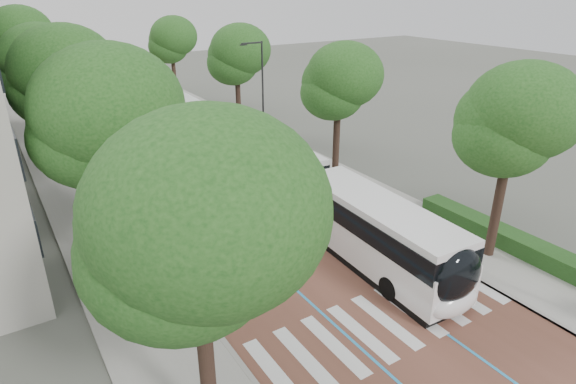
{
  "coord_description": "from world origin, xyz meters",
  "views": [
    {
      "loc": [
        -11.01,
        -9.63,
        11.99
      ],
      "look_at": [
        0.76,
        8.93,
        2.4
      ],
      "focal_mm": 30.0,
      "sensor_mm": 36.0,
      "label": 1
    }
  ],
  "objects": [
    {
      "name": "road",
      "position": [
        0.0,
        40.0,
        0.01
      ],
      "size": [
        11.0,
        140.0,
        0.02
      ],
      "primitive_type": "cube",
      "color": "brown",
      "rests_on": "ground"
    },
    {
      "name": "hedge",
      "position": [
        9.1,
        0.0,
        0.52
      ],
      "size": [
        1.2,
        14.0,
        0.8
      ],
      "primitive_type": "cube",
      "color": "#1B3E15",
      "rests_on": "sidewalk_right"
    },
    {
      "name": "streetlight_far",
      "position": [
        6.62,
        22.0,
        4.82
      ],
      "size": [
        1.82,
        0.2,
        8.0
      ],
      "color": "#2C2C2F",
      "rests_on": "sidewalk_right"
    },
    {
      "name": "kerb_left",
      "position": [
        -5.6,
        40.0,
        0.06
      ],
      "size": [
        0.2,
        140.0,
        0.14
      ],
      "primitive_type": "cube",
      "color": "gray",
      "rests_on": "ground"
    },
    {
      "name": "lamp_post_left",
      "position": [
        -6.1,
        8.0,
        4.12
      ],
      "size": [
        0.14,
        0.14,
        8.0
      ],
      "primitive_type": "cylinder",
      "color": "#2C2C2F",
      "rests_on": "sidewalk_left"
    },
    {
      "name": "trees_left",
      "position": [
        -7.5,
        24.01,
        6.83
      ],
      "size": [
        5.79,
        60.61,
        9.73
      ],
      "color": "black",
      "rests_on": "ground"
    },
    {
      "name": "zebra_crossing",
      "position": [
        0.2,
        1.0,
        0.03
      ],
      "size": [
        10.55,
        3.6,
        0.01
      ],
      "color": "silver",
      "rests_on": "ground"
    },
    {
      "name": "bus_queued_0",
      "position": [
        2.5,
        24.66,
        1.62
      ],
      "size": [
        2.79,
        12.45,
        3.2
      ],
      "rotation": [
        0.0,
        0.0,
        -0.02
      ],
      "color": "white",
      "rests_on": "ground"
    },
    {
      "name": "kerb_right",
      "position": [
        5.6,
        40.0,
        0.06
      ],
      "size": [
        0.2,
        140.0,
        0.14
      ],
      "primitive_type": "cube",
      "color": "gray",
      "rests_on": "ground"
    },
    {
      "name": "sidewalk_right",
      "position": [
        7.5,
        40.0,
        0.06
      ],
      "size": [
        4.0,
        140.0,
        0.12
      ],
      "primitive_type": "cube",
      "color": "gray",
      "rests_on": "ground"
    },
    {
      "name": "bus_queued_1",
      "position": [
        2.64,
        36.78,
        1.62
      ],
      "size": [
        3.01,
        12.49,
        3.2
      ],
      "rotation": [
        0.0,
        0.0,
        -0.04
      ],
      "color": "white",
      "rests_on": "ground"
    },
    {
      "name": "lane_line_left",
      "position": [
        -1.6,
        40.0,
        0.02
      ],
      "size": [
        0.12,
        126.0,
        0.01
      ],
      "primitive_type": "cube",
      "color": "#2991D0",
      "rests_on": "road"
    },
    {
      "name": "lead_bus",
      "position": [
        2.73,
        8.11,
        1.63
      ],
      "size": [
        3.33,
        18.49,
        3.2
      ],
      "rotation": [
        0.0,
        0.0,
        -0.04
      ],
      "color": "black",
      "rests_on": "ground"
    },
    {
      "name": "ground",
      "position": [
        0.0,
        0.0,
        0.0
      ],
      "size": [
        160.0,
        160.0,
        0.0
      ],
      "primitive_type": "plane",
      "color": "#51544C",
      "rests_on": "ground"
    },
    {
      "name": "lane_line_right",
      "position": [
        1.6,
        40.0,
        0.02
      ],
      "size": [
        0.12,
        126.0,
        0.01
      ],
      "primitive_type": "cube",
      "color": "#2991D0",
      "rests_on": "road"
    },
    {
      "name": "sidewalk_left",
      "position": [
        -7.5,
        40.0,
        0.06
      ],
      "size": [
        4.0,
        140.0,
        0.12
      ],
      "primitive_type": "cube",
      "color": "gray",
      "rests_on": "ground"
    },
    {
      "name": "trees_right",
      "position": [
        7.7,
        23.09,
        6.17
      ],
      "size": [
        5.14,
        47.03,
        8.55
      ],
      "color": "black",
      "rests_on": "ground"
    }
  ]
}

